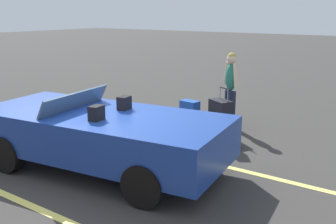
{
  "coord_description": "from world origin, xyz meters",
  "views": [
    {
      "loc": [
        -4.31,
        4.32,
        2.51
      ],
      "look_at": [
        -0.43,
        -1.27,
        0.75
      ],
      "focal_mm": 41.78,
      "sensor_mm": 36.0,
      "label": 1
    }
  ],
  "objects_px": {
    "convertible_car": "(91,132)",
    "traveler_person": "(231,86)",
    "suitcase_large_black": "(220,118)",
    "suitcase_medium_bright": "(190,115)",
    "suitcase_small_carryon": "(229,136)",
    "duffel_bag": "(194,137)"
  },
  "relations": [
    {
      "from": "suitcase_medium_bright",
      "to": "convertible_car",
      "type": "bearing_deg",
      "value": -176.02
    },
    {
      "from": "suitcase_large_black",
      "to": "suitcase_small_carryon",
      "type": "bearing_deg",
      "value": 65.67
    },
    {
      "from": "traveler_person",
      "to": "suitcase_large_black",
      "type": "bearing_deg",
      "value": 44.79
    },
    {
      "from": "suitcase_large_black",
      "to": "duffel_bag",
      "type": "bearing_deg",
      "value": 19.59
    },
    {
      "from": "suitcase_large_black",
      "to": "suitcase_medium_bright",
      "type": "height_order",
      "value": "suitcase_large_black"
    },
    {
      "from": "suitcase_large_black",
      "to": "suitcase_medium_bright",
      "type": "distance_m",
      "value": 0.77
    },
    {
      "from": "convertible_car",
      "to": "traveler_person",
      "type": "xyz_separation_m",
      "value": [
        -0.84,
        -3.39,
        0.34
      ]
    },
    {
      "from": "convertible_car",
      "to": "suitcase_large_black",
      "type": "bearing_deg",
      "value": -116.42
    },
    {
      "from": "suitcase_large_black",
      "to": "suitcase_medium_bright",
      "type": "xyz_separation_m",
      "value": [
        0.77,
        -0.05,
        -0.06
      ]
    },
    {
      "from": "convertible_car",
      "to": "suitcase_large_black",
      "type": "relative_size",
      "value": 4.33
    },
    {
      "from": "convertible_car",
      "to": "suitcase_small_carryon",
      "type": "distance_m",
      "value": 2.56
    },
    {
      "from": "convertible_car",
      "to": "suitcase_medium_bright",
      "type": "bearing_deg",
      "value": -101.01
    },
    {
      "from": "duffel_bag",
      "to": "suitcase_small_carryon",
      "type": "bearing_deg",
      "value": -164.77
    },
    {
      "from": "suitcase_large_black",
      "to": "suitcase_small_carryon",
      "type": "xyz_separation_m",
      "value": [
        -0.54,
        0.68,
        -0.12
      ]
    },
    {
      "from": "convertible_car",
      "to": "suitcase_small_carryon",
      "type": "xyz_separation_m",
      "value": [
        -1.48,
        -2.06,
        -0.34
      ]
    },
    {
      "from": "convertible_car",
      "to": "suitcase_medium_bright",
      "type": "height_order",
      "value": "convertible_car"
    },
    {
      "from": "suitcase_large_black",
      "to": "traveler_person",
      "type": "height_order",
      "value": "traveler_person"
    },
    {
      "from": "suitcase_large_black",
      "to": "duffel_bag",
      "type": "relative_size",
      "value": 1.48
    },
    {
      "from": "convertible_car",
      "to": "suitcase_large_black",
      "type": "xyz_separation_m",
      "value": [
        -0.94,
        -2.73,
        -0.22
      ]
    },
    {
      "from": "suitcase_small_carryon",
      "to": "convertible_car",
      "type": "bearing_deg",
      "value": -159.67
    },
    {
      "from": "suitcase_medium_bright",
      "to": "duffel_bag",
      "type": "distance_m",
      "value": 1.13
    },
    {
      "from": "suitcase_medium_bright",
      "to": "traveler_person",
      "type": "height_order",
      "value": "traveler_person"
    }
  ]
}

